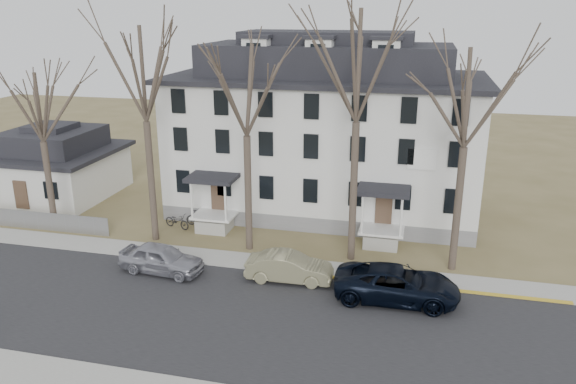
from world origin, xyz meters
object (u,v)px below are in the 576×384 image
(tree_far_left, at_px, (142,67))
(car_navy, at_px, (397,285))
(tree_mid_left, at_px, (246,84))
(car_silver, at_px, (161,259))
(small_house, at_px, (56,166))
(tree_mid_right, at_px, (469,91))
(car_tan, at_px, (289,268))
(tree_center, at_px, (359,58))
(bicycle_left, at_px, (177,221))
(tree_bungalow, at_px, (38,102))
(bicycle_right, at_px, (199,218))
(boarding_house, at_px, (325,133))

(tree_far_left, relative_size, car_navy, 2.30)
(tree_mid_left, height_order, car_silver, tree_mid_left)
(small_house, relative_size, tree_mid_right, 0.68)
(car_tan, bearing_deg, tree_center, -40.98)
(tree_far_left, xyz_separation_m, bicycle_left, (0.58, 1.89, -9.85))
(tree_bungalow, distance_m, bicycle_right, 11.91)
(bicycle_right, bearing_deg, small_house, 71.94)
(tree_mid_left, bearing_deg, tree_far_left, 180.00)
(boarding_house, height_order, car_silver, boarding_house)
(tree_mid_right, distance_m, car_silver, 17.97)
(tree_center, distance_m, tree_bungalow, 19.23)
(tree_far_left, height_order, tree_mid_right, tree_far_left)
(tree_center, xyz_separation_m, car_tan, (-2.76, -3.47, -10.35))
(tree_mid_left, relative_size, car_tan, 2.85)
(tree_mid_right, relative_size, car_tan, 2.85)
(car_tan, xyz_separation_m, bicycle_right, (-7.46, 6.11, -0.22))
(tree_far_left, bearing_deg, car_silver, -59.81)
(car_silver, bearing_deg, small_house, 57.70)
(small_house, relative_size, tree_far_left, 0.63)
(tree_center, bearing_deg, boarding_house, 110.20)
(tree_bungalow, relative_size, car_tan, 2.41)
(tree_far_left, height_order, car_silver, tree_far_left)
(boarding_house, xyz_separation_m, car_navy, (5.74, -12.37, -4.55))
(tree_far_left, relative_size, tree_mid_left, 1.08)
(boarding_house, relative_size, bicycle_right, 12.00)
(small_house, distance_m, tree_bungalow, 9.43)
(boarding_house, height_order, tree_mid_right, tree_mid_right)
(car_navy, bearing_deg, tree_mid_right, -34.17)
(small_house, height_order, tree_center, tree_center)
(small_house, bearing_deg, tree_bungalow, -57.16)
(bicycle_right, bearing_deg, car_navy, -120.41)
(small_house, distance_m, tree_center, 25.41)
(tree_far_left, height_order, car_navy, tree_far_left)
(small_house, relative_size, bicycle_right, 5.02)
(bicycle_right, bearing_deg, bicycle_left, 119.91)
(boarding_house, relative_size, small_house, 2.39)
(tree_far_left, bearing_deg, boarding_house, 42.18)
(tree_mid_left, bearing_deg, tree_bungalow, 180.00)
(car_navy, distance_m, bicycle_left, 15.41)
(tree_mid_right, bearing_deg, small_house, 167.73)
(tree_center, bearing_deg, car_navy, -57.01)
(small_house, bearing_deg, tree_mid_right, -12.27)
(car_navy, bearing_deg, tree_mid_left, 63.34)
(boarding_house, bearing_deg, tree_center, -69.80)
(boarding_house, height_order, car_tan, boarding_house)
(tree_mid_left, height_order, tree_mid_right, same)
(small_house, xyz_separation_m, bicycle_right, (12.78, -3.55, -1.73))
(tree_far_left, bearing_deg, tree_center, 0.00)
(tree_bungalow, bearing_deg, bicycle_right, 16.77)
(boarding_house, bearing_deg, small_house, -174.41)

